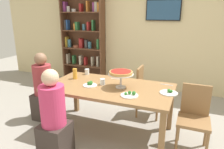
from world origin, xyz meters
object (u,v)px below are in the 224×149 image
at_px(dining_table, 109,91).
at_px(chair_far_right, 146,89).
at_px(salad_plate_spare, 130,95).
at_px(cutlery_fork_far, 116,79).
at_px(salad_plate_far_diner, 90,84).
at_px(bookshelf, 83,38).
at_px(deep_dish_pizza_stand, 121,74).
at_px(diner_head_west, 44,91).
at_px(cutlery_fork_near, 49,86).
at_px(beer_glass_amber_tall, 75,74).
at_px(water_glass_clear_far, 87,72).
at_px(cutlery_knife_near, 167,85).
at_px(chair_head_east, 194,115).
at_px(salad_plate_near_diner, 169,92).
at_px(diner_near_left, 54,121).
at_px(television, 163,10).
at_px(water_glass_clear_near, 103,82).

height_order(dining_table, chair_far_right, chair_far_right).
relative_size(salad_plate_spare, cutlery_fork_far, 1.26).
relative_size(dining_table, salad_plate_far_diner, 8.83).
bearing_deg(bookshelf, deep_dish_pizza_stand, -49.35).
bearing_deg(salad_plate_spare, dining_table, 148.17).
height_order(diner_head_west, cutlery_fork_near, diner_head_west).
relative_size(chair_far_right, deep_dish_pizza_stand, 2.42).
bearing_deg(beer_glass_amber_tall, cutlery_fork_near, -108.62).
height_order(bookshelf, salad_plate_spare, bookshelf).
distance_m(water_glass_clear_far, cutlery_knife_near, 1.36).
distance_m(beer_glass_amber_tall, cutlery_fork_far, 0.67).
xyz_separation_m(salad_plate_spare, cutlery_fork_near, (-1.19, -0.10, -0.01)).
relative_size(chair_head_east, salad_plate_spare, 3.83).
bearing_deg(bookshelf, cutlery_knife_near, -35.49).
xyz_separation_m(bookshelf, diner_head_west, (0.35, -2.03, -0.65)).
bearing_deg(salad_plate_far_diner, cutlery_fork_near, -154.60).
distance_m(dining_table, cutlery_knife_near, 0.85).
distance_m(salad_plate_near_diner, beer_glass_amber_tall, 1.49).
bearing_deg(water_glass_clear_far, diner_near_left, -81.45).
relative_size(dining_table, bookshelf, 0.82).
relative_size(diner_head_west, salad_plate_far_diner, 5.63).
bearing_deg(deep_dish_pizza_stand, television, 84.21).
height_order(chair_head_east, water_glass_clear_near, chair_head_east).
height_order(bookshelf, cutlery_fork_far, bookshelf).
height_order(salad_plate_far_diner, water_glass_clear_near, water_glass_clear_near).
bearing_deg(diner_head_west, cutlery_fork_far, 17.53).
height_order(chair_far_right, cutlery_fork_near, chair_far_right).
bearing_deg(bookshelf, water_glass_clear_far, -59.15).
distance_m(chair_far_right, salad_plate_spare, 1.04).
xyz_separation_m(cutlery_fork_near, cutlery_knife_near, (1.57, 0.71, 0.00)).
height_order(deep_dish_pizza_stand, salad_plate_near_diner, deep_dish_pizza_stand).
distance_m(bookshelf, cutlery_knife_near, 2.86).
bearing_deg(beer_glass_amber_tall, chair_head_east, -2.61).
distance_m(deep_dish_pizza_stand, water_glass_clear_near, 0.33).
distance_m(chair_head_east, cutlery_fork_near, 2.04).
bearing_deg(beer_glass_amber_tall, deep_dish_pizza_stand, -7.50).
bearing_deg(salad_plate_near_diner, cutlery_knife_near, 102.38).
bearing_deg(beer_glass_amber_tall, salad_plate_near_diner, -3.43).
distance_m(dining_table, television, 2.43).
distance_m(bookshelf, deep_dish_pizza_stand, 2.64).
distance_m(diner_near_left, chair_head_east, 1.79).
height_order(diner_head_west, chair_far_right, diner_head_west).
bearing_deg(diner_head_west, chair_far_right, 26.41).
relative_size(deep_dish_pizza_stand, salad_plate_far_diner, 1.76).
relative_size(dining_table, water_glass_clear_far, 18.89).
xyz_separation_m(bookshelf, chair_head_east, (2.72, -1.97, -0.65)).
relative_size(chair_far_right, cutlery_fork_near, 4.83).
bearing_deg(deep_dish_pizza_stand, chair_head_east, 1.39).
bearing_deg(water_glass_clear_near, chair_far_right, 56.37).
xyz_separation_m(water_glass_clear_near, cutlery_fork_far, (0.09, 0.33, -0.04)).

